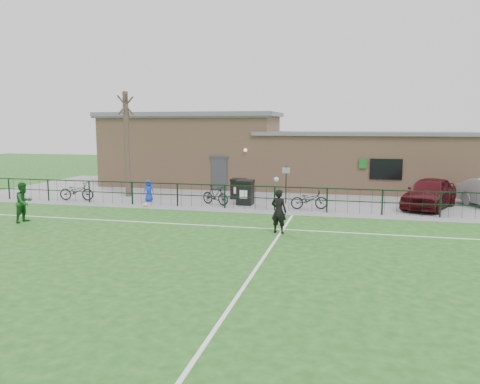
% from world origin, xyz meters
% --- Properties ---
extents(ground, '(90.00, 90.00, 0.00)m').
position_xyz_m(ground, '(0.00, 0.00, 0.00)').
color(ground, '#1D5017').
rests_on(ground, ground).
extents(paving_strip, '(34.00, 13.00, 0.02)m').
position_xyz_m(paving_strip, '(0.00, 13.50, 0.01)').
color(paving_strip, slate).
rests_on(paving_strip, ground).
extents(pitch_line_touch, '(28.00, 0.10, 0.01)m').
position_xyz_m(pitch_line_touch, '(0.00, 7.80, 0.00)').
color(pitch_line_touch, white).
rests_on(pitch_line_touch, ground).
extents(pitch_line_mid, '(28.00, 0.10, 0.01)m').
position_xyz_m(pitch_line_mid, '(0.00, 4.00, 0.00)').
color(pitch_line_mid, white).
rests_on(pitch_line_mid, ground).
extents(pitch_line_perp, '(0.10, 16.00, 0.01)m').
position_xyz_m(pitch_line_perp, '(2.00, 0.00, 0.00)').
color(pitch_line_perp, white).
rests_on(pitch_line_perp, ground).
extents(perimeter_fence, '(28.00, 0.10, 1.20)m').
position_xyz_m(perimeter_fence, '(0.00, 8.00, 0.60)').
color(perimeter_fence, black).
rests_on(perimeter_fence, ground).
extents(bare_tree, '(0.30, 0.30, 6.00)m').
position_xyz_m(bare_tree, '(-8.00, 10.50, 3.00)').
color(bare_tree, '#443329').
rests_on(bare_tree, ground).
extents(wheelie_bin_left, '(0.75, 0.83, 1.05)m').
position_xyz_m(wheelie_bin_left, '(-1.57, 11.11, 0.54)').
color(wheelie_bin_left, black).
rests_on(wheelie_bin_left, paving_strip).
extents(wheelie_bin_right, '(0.79, 0.89, 1.19)m').
position_xyz_m(wheelie_bin_right, '(-0.76, 9.33, 0.61)').
color(wheelie_bin_right, black).
rests_on(wheelie_bin_right, paving_strip).
extents(sign_post, '(0.07, 0.07, 2.00)m').
position_xyz_m(sign_post, '(1.25, 10.11, 1.02)').
color(sign_post, black).
rests_on(sign_post, paving_strip).
extents(car_maroon, '(3.47, 4.86, 1.54)m').
position_xyz_m(car_maroon, '(8.38, 10.41, 0.79)').
color(car_maroon, '#460C12').
rests_on(car_maroon, paving_strip).
extents(bicycle_c, '(1.98, 0.93, 1.00)m').
position_xyz_m(bicycle_c, '(-10.08, 8.49, 0.52)').
color(bicycle_c, black).
rests_on(bicycle_c, paving_strip).
extents(bicycle_d, '(1.72, 1.08, 1.00)m').
position_xyz_m(bicycle_d, '(-2.25, 8.85, 0.52)').
color(bicycle_d, black).
rests_on(bicycle_d, paving_strip).
extents(bicycle_e, '(1.90, 1.07, 0.95)m').
position_xyz_m(bicycle_e, '(2.60, 8.73, 0.49)').
color(bicycle_e, black).
rests_on(bicycle_e, paving_strip).
extents(spectator_child, '(0.63, 0.47, 1.16)m').
position_xyz_m(spectator_child, '(-6.05, 9.04, 0.60)').
color(spectator_child, '#1439C1').
rests_on(spectator_child, paving_strip).
extents(goalkeeper_kick, '(1.13, 3.89, 1.78)m').
position_xyz_m(goalkeeper_kick, '(1.91, 3.43, 0.87)').
color(goalkeeper_kick, black).
rests_on(goalkeeper_kick, ground).
extents(outfield_player, '(0.75, 0.91, 1.71)m').
position_xyz_m(outfield_player, '(-8.96, 2.85, 0.86)').
color(outfield_player, '#164F1B').
rests_on(outfield_player, ground).
extents(ball_ground, '(0.22, 0.22, 0.22)m').
position_xyz_m(ball_ground, '(-5.52, 7.46, 0.11)').
color(ball_ground, white).
rests_on(ball_ground, ground).
extents(clubhouse, '(24.25, 5.40, 4.96)m').
position_xyz_m(clubhouse, '(-0.88, 16.50, 2.22)').
color(clubhouse, tan).
rests_on(clubhouse, ground).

